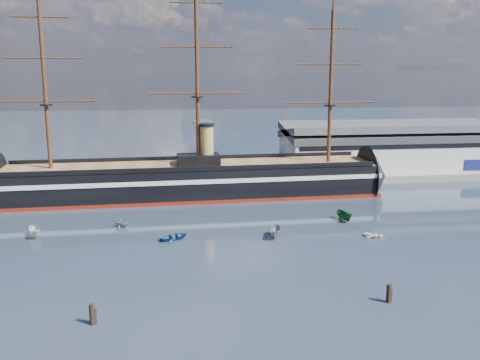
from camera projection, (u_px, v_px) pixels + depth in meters
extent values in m
plane|color=#1D2837|center=(201.00, 219.00, 109.55)|extent=(600.00, 600.00, 0.00)
cube|color=slate|center=(229.00, 182.00, 145.81)|extent=(180.00, 18.00, 2.00)
cube|color=#B7BABC|center=(391.00, 150.00, 154.78)|extent=(62.00, 20.00, 10.00)
cube|color=#3F4247|center=(392.00, 131.00, 153.63)|extent=(63.00, 21.00, 2.00)
cube|color=silver|center=(204.00, 151.00, 140.11)|extent=(4.00, 4.00, 14.00)
cube|color=#3F4247|center=(203.00, 123.00, 138.57)|extent=(5.00, 5.00, 1.00)
cube|color=black|center=(190.00, 180.00, 127.96)|extent=(88.39, 18.29, 7.00)
cube|color=silver|center=(190.00, 175.00, 127.72)|extent=(90.39, 18.58, 1.00)
cube|color=maroon|center=(191.00, 195.00, 128.71)|extent=(90.39, 18.54, 0.90)
cone|color=black|center=(376.00, 176.00, 134.35)|extent=(11.41, 15.96, 15.68)
cube|color=brown|center=(190.00, 165.00, 127.23)|extent=(88.35, 17.01, 0.40)
cube|color=black|center=(198.00, 160.00, 127.21)|extent=(10.15, 6.26, 2.50)
cylinder|color=#AD8F42|center=(207.00, 145.00, 126.77)|extent=(3.20, 3.20, 9.00)
cylinder|color=#381E0F|center=(45.00, 84.00, 118.94)|extent=(0.90, 0.90, 38.00)
cylinder|color=#381E0F|center=(197.00, 75.00, 123.15)|extent=(0.90, 0.90, 42.00)
cylinder|color=#381E0F|center=(331.00, 87.00, 128.12)|extent=(0.90, 0.90, 36.00)
imported|color=silver|center=(35.00, 237.00, 97.83)|extent=(6.21, 3.93, 2.33)
imported|color=#275188|center=(174.00, 239.00, 96.47)|extent=(2.62, 3.52, 1.53)
imported|color=slate|center=(275.00, 238.00, 97.51)|extent=(6.35, 3.81, 2.39)
imported|color=gray|center=(122.00, 227.00, 104.11)|extent=(4.55, 5.56, 1.89)
imported|color=silver|center=(377.00, 238.00, 97.49)|extent=(2.47, 2.91, 1.29)
imported|color=#114523|center=(344.00, 221.00, 108.23)|extent=(6.23, 3.24, 2.37)
cylinder|color=black|center=(93.00, 324.00, 64.45)|extent=(0.64, 0.64, 3.32)
cylinder|color=black|center=(388.00, 302.00, 70.48)|extent=(0.64, 0.64, 3.24)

